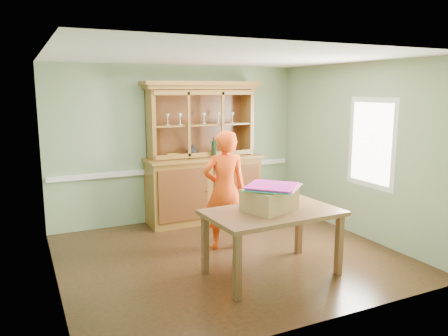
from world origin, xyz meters
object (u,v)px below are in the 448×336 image
dining_table (272,218)px  person (225,190)px  cardboard_box (269,200)px  china_hutch (203,173)px

dining_table → person: size_ratio=0.97×
cardboard_box → dining_table: bearing=-30.3°
china_hutch → person: bearing=-100.4°
dining_table → person: (-0.14, 1.08, 0.14)m
person → china_hutch: bearing=-87.0°
china_hutch → dining_table: size_ratio=1.44×
dining_table → cardboard_box: bearing=147.1°
china_hutch → cardboard_box: 2.49m
dining_table → cardboard_box: 0.24m
person → cardboard_box: bearing=108.7°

